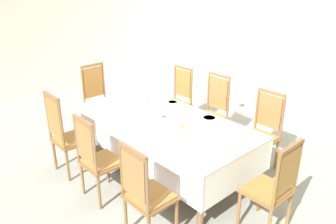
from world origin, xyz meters
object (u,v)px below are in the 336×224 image
at_px(chair_south_c, 145,192).
at_px(bowl_far_right, 209,118).
at_px(chair_head_east, 273,186).
at_px(chair_north_a, 177,99).
at_px(chair_north_b, 212,111).
at_px(bowl_near_left, 173,103).
at_px(candlestick_east, 183,117).
at_px(chair_north_c, 262,131).
at_px(bowl_far_left, 184,155).
at_px(dining_table, 164,125).
at_px(chair_head_west, 99,99).
at_px(bowl_near_right, 162,97).
at_px(spoon_secondary, 158,96).
at_px(chair_south_a, 66,134).
at_px(soup_tureen, 157,108).
at_px(spoon_primary, 169,101).
at_px(candlestick_west, 147,103).
at_px(chair_south_b, 97,157).

bearing_deg(chair_south_c, bowl_far_right, 107.33).
bearing_deg(chair_head_east, chair_north_a, 67.52).
xyz_separation_m(chair_south_c, bowl_far_right, (-0.45, 1.43, 0.21)).
xyz_separation_m(chair_north_b, bowl_far_right, (0.44, -0.58, 0.19)).
distance_m(chair_north_b, chair_head_east, 1.95).
xyz_separation_m(chair_north_a, bowl_near_left, (0.46, -0.55, 0.20)).
relative_size(chair_north_b, candlestick_east, 3.02).
height_order(chair_south_c, chair_head_east, chair_south_c).
height_order(chair_north_b, candlestick_east, chair_north_b).
distance_m(chair_north_c, bowl_far_left, 1.50).
relative_size(chair_north_a, chair_head_east, 1.01).
distance_m(dining_table, chair_head_west, 1.64).
distance_m(dining_table, chair_north_b, 1.01).
distance_m(bowl_near_right, spoon_secondary, 0.11).
xyz_separation_m(dining_table, chair_south_c, (0.85, -1.00, -0.11)).
xyz_separation_m(chair_north_c, bowl_far_left, (0.00, -1.49, 0.20)).
distance_m(chair_head_east, bowl_near_left, 2.03).
height_order(chair_south_a, bowl_near_right, chair_south_a).
height_order(chair_south_c, candlestick_east, candlestick_east).
distance_m(dining_table, bowl_far_left, 0.98).
height_order(candlestick_east, bowl_far_left, candlestick_east).
xyz_separation_m(dining_table, chair_head_west, (-1.64, 0.00, -0.09)).
xyz_separation_m(bowl_far_left, bowl_far_right, (-0.45, 0.91, 0.00)).
distance_m(chair_south_a, chair_north_c, 2.60).
xyz_separation_m(soup_tureen, bowl_near_right, (-0.47, 0.50, -0.09)).
relative_size(dining_table, bowl_near_left, 16.05).
relative_size(chair_head_west, soup_tureen, 3.81).
height_order(soup_tureen, bowl_near_right, soup_tureen).
bearing_deg(soup_tureen, chair_south_c, -45.29).
xyz_separation_m(chair_head_west, chair_head_east, (3.27, 0.00, -0.02)).
bearing_deg(chair_north_a, bowl_far_right, 154.20).
bearing_deg(spoon_secondary, spoon_primary, -6.09).
height_order(candlestick_west, bowl_far_right, candlestick_west).
distance_m(chair_south_a, chair_north_b, 2.15).
height_order(chair_north_b, bowl_near_left, chair_north_b).
bearing_deg(chair_south_b, spoon_primary, 104.90).
relative_size(chair_south_a, chair_north_c, 1.06).
distance_m(candlestick_west, candlestick_east, 0.68).
bearing_deg(bowl_near_right, chair_head_west, -154.04).
height_order(chair_south_a, chair_head_west, chair_south_a).
bearing_deg(chair_south_b, bowl_near_right, 111.00).
bearing_deg(dining_table, spoon_primary, 131.91).
bearing_deg(chair_head_west, spoon_secondary, 119.83).
bearing_deg(spoon_secondary, chair_north_c, 18.44).
xyz_separation_m(bowl_far_left, spoon_secondary, (-1.57, 1.01, -0.02)).
xyz_separation_m(chair_head_west, bowl_far_right, (2.04, 0.43, 0.19)).
bearing_deg(chair_head_east, chair_head_west, 90.00).
bearing_deg(spoon_secondary, candlestick_west, -52.49).
height_order(chair_south_a, chair_north_a, chair_south_a).
relative_size(chair_north_a, chair_north_b, 0.96).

